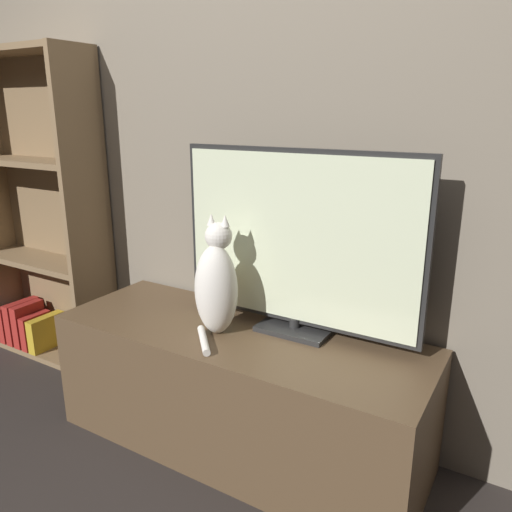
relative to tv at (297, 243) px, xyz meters
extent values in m
cube|color=#756B5B|center=(-0.19, 0.19, 0.42)|extent=(4.80, 0.05, 2.60)
cube|color=brown|center=(-0.19, -0.12, -0.62)|extent=(1.53, 0.55, 0.52)
cube|color=black|center=(0.00, 0.00, -0.35)|extent=(0.29, 0.17, 0.02)
cylinder|color=black|center=(0.00, 0.00, -0.32)|extent=(0.04, 0.04, 0.04)
cube|color=black|center=(0.00, 0.00, 0.02)|extent=(0.99, 0.02, 0.68)
cube|color=beige|center=(0.00, -0.01, 0.02)|extent=(0.95, 0.01, 0.64)
ellipsoid|color=silver|center=(-0.26, -0.17, -0.18)|extent=(0.19, 0.18, 0.36)
ellipsoid|color=olive|center=(-0.27, -0.12, -0.20)|extent=(0.10, 0.06, 0.20)
sphere|color=silver|center=(-0.26, -0.14, 0.03)|extent=(0.12, 0.12, 0.11)
cone|color=silver|center=(-0.29, -0.14, 0.09)|extent=(0.04, 0.04, 0.04)
cone|color=silver|center=(-0.24, -0.14, 0.09)|extent=(0.04, 0.04, 0.04)
cylinder|color=silver|center=(-0.24, -0.28, -0.35)|extent=(0.17, 0.18, 0.03)
cube|color=brown|center=(-1.18, 0.02, -0.05)|extent=(0.03, 0.28, 1.67)
cube|color=brown|center=(-1.58, 0.14, -0.05)|extent=(0.84, 0.03, 1.67)
cube|color=brown|center=(-1.58, 0.02, -0.87)|extent=(0.78, 0.25, 0.03)
cube|color=brown|center=(-1.58, 0.02, -0.32)|extent=(0.78, 0.25, 0.03)
cube|color=brown|center=(-1.58, 0.02, 0.22)|extent=(0.78, 0.25, 0.03)
cube|color=brown|center=(-1.58, 0.02, 0.77)|extent=(0.78, 0.25, 0.03)
cube|color=navy|center=(-1.93, -0.01, -0.76)|extent=(0.04, 0.19, 0.18)
cube|color=maroon|center=(-1.88, -0.01, -0.74)|extent=(0.05, 0.20, 0.22)
cube|color=maroon|center=(-1.81, 0.00, -0.73)|extent=(0.05, 0.21, 0.25)
cube|color=maroon|center=(-1.74, -0.01, -0.73)|extent=(0.05, 0.19, 0.25)
cube|color=maroon|center=(-1.67, -0.02, -0.75)|extent=(0.05, 0.18, 0.20)
cube|color=#B79323|center=(-1.61, 0.00, -0.76)|extent=(0.06, 0.22, 0.20)
camera|label=1|loc=(0.81, -1.65, 0.49)|focal=35.00mm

